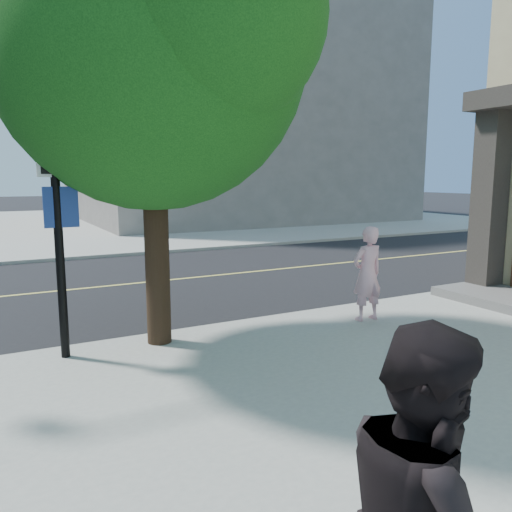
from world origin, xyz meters
TOP-DOWN VIEW (x-y plane):
  - sidewalk_ne at (13.50, 21.50)m, footprint 29.00×25.00m
  - filler_ne at (14.00, 22.00)m, footprint 18.00×16.00m
  - man_on_phone at (5.87, -1.05)m, footprint 0.61×0.40m
  - street_tree at (2.38, -0.49)m, footprint 5.58×5.08m

SIDE VIEW (x-z plane):
  - sidewalk_ne at x=13.50m, z-range 0.00..0.12m
  - man_on_phone at x=5.87m, z-range 0.12..1.79m
  - street_tree at x=2.38m, z-range 1.20..8.61m
  - filler_ne at x=14.00m, z-range 0.12..14.12m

